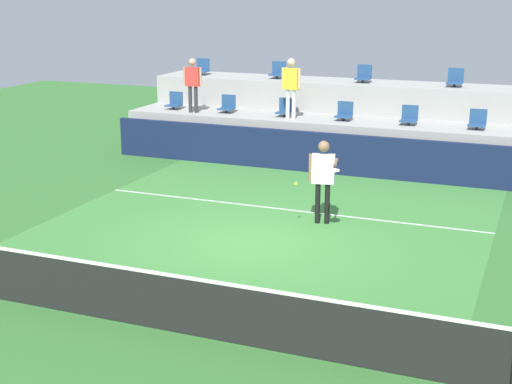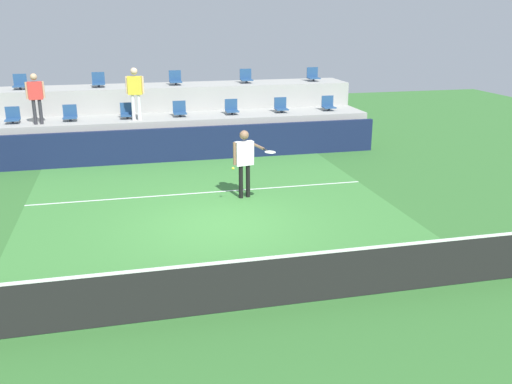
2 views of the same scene
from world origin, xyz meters
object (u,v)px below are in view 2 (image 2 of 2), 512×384
at_px(stadium_chair_upper_center, 175,79).
at_px(stadium_chair_upper_far_right, 313,75).
at_px(stadium_chair_lower_center, 180,110).
at_px(stadium_chair_lower_left, 70,114).
at_px(stadium_chair_lower_right, 281,106).
at_px(spectator_leaning_on_rail, 135,89).
at_px(tennis_ball, 233,168).
at_px(stadium_chair_lower_mid_right, 232,108).
at_px(stadium_chair_lower_far_right, 328,104).
at_px(stadium_chair_upper_left, 98,81).
at_px(stadium_chair_upper_right, 246,77).
at_px(spectator_in_grey, 36,94).
at_px(stadium_chair_upper_far_left, 20,83).
at_px(stadium_chair_lower_mid_left, 127,112).
at_px(stadium_chair_lower_far_left, 13,117).

bearing_deg(stadium_chair_upper_center, stadium_chair_upper_far_right, 0.00).
bearing_deg(stadium_chair_lower_center, stadium_chair_lower_left, 180.00).
distance_m(stadium_chair_lower_right, stadium_chair_upper_center, 4.04).
bearing_deg(stadium_chair_upper_center, spectator_leaning_on_rail, -124.92).
relative_size(stadium_chair_upper_far_right, tennis_ball, 7.65).
distance_m(stadium_chair_upper_center, tennis_ball, 7.97).
height_order(stadium_chair_lower_mid_right, stadium_chair_upper_center, stadium_chair_upper_center).
distance_m(stadium_chair_lower_far_right, stadium_chair_upper_far_right, 1.99).
bearing_deg(stadium_chair_upper_left, stadium_chair_upper_right, 0.00).
bearing_deg(spectator_in_grey, tennis_ball, -47.64).
height_order(stadium_chair_lower_mid_right, spectator_in_grey, spectator_in_grey).
relative_size(stadium_chair_lower_left, stadium_chair_upper_far_left, 1.00).
bearing_deg(stadium_chair_lower_right, stadium_chair_upper_far_right, 45.11).
xyz_separation_m(stadium_chair_lower_mid_left, stadium_chair_upper_far_right, (7.13, 1.80, 0.85)).
distance_m(stadium_chair_lower_far_left, stadium_chair_upper_far_right, 10.89).
bearing_deg(spectator_leaning_on_rail, stadium_chair_upper_far_right, 17.73).
distance_m(stadium_chair_lower_mid_left, stadium_chair_upper_right, 4.90).
distance_m(stadium_chair_upper_right, tennis_ball, 8.21).
relative_size(stadium_chair_lower_center, stadium_chair_lower_mid_right, 1.00).
height_order(stadium_chair_lower_right, spectator_leaning_on_rail, spectator_leaning_on_rail).
bearing_deg(stadium_chair_upper_right, stadium_chair_lower_mid_right, -117.13).
distance_m(stadium_chair_lower_mid_left, stadium_chair_lower_far_right, 7.11).
bearing_deg(tennis_ball, stadium_chair_lower_center, 96.09).
bearing_deg(stadium_chair_lower_center, stadium_chair_lower_mid_right, 0.00).
height_order(stadium_chair_lower_far_right, stadium_chair_upper_far_left, stadium_chair_upper_far_left).
bearing_deg(stadium_chair_lower_left, stadium_chair_upper_far_left, 133.26).
height_order(stadium_chair_lower_mid_left, spectator_leaning_on_rail, spectator_leaning_on_rail).
distance_m(stadium_chair_upper_left, stadium_chair_upper_right, 5.37).
bearing_deg(stadium_chair_upper_far_left, stadium_chair_upper_far_right, 0.00).
xyz_separation_m(stadium_chair_lower_far_left, stadium_chair_upper_far_right, (10.70, 1.80, 0.85)).
bearing_deg(stadium_chair_lower_right, stadium_chair_lower_mid_left, 180.00).
relative_size(stadium_chair_lower_far_left, spectator_leaning_on_rail, 0.31).
height_order(stadium_chair_upper_center, stadium_chair_upper_right, same).
bearing_deg(stadium_chair_upper_right, stadium_chair_upper_far_left, 180.00).
height_order(stadium_chair_lower_mid_left, stadium_chair_lower_mid_right, same).
xyz_separation_m(stadium_chair_lower_far_left, stadium_chair_lower_mid_right, (7.13, 0.00, 0.00)).
distance_m(stadium_chair_lower_center, spectator_in_grey, 4.58).
bearing_deg(tennis_ball, stadium_chair_lower_left, 124.95).
distance_m(stadium_chair_upper_right, stadium_chair_upper_far_right, 2.65).
bearing_deg(stadium_chair_lower_left, stadium_chair_lower_center, 0.00).
distance_m(stadium_chair_lower_far_left, stadium_chair_upper_far_left, 1.99).
height_order(stadium_chair_lower_left, stadium_chair_upper_far_left, stadium_chair_upper_far_left).
relative_size(stadium_chair_upper_right, spectator_leaning_on_rail, 0.31).
height_order(stadium_chair_lower_mid_left, stadium_chair_upper_far_right, stadium_chair_upper_far_right).
distance_m(stadium_chair_lower_far_left, stadium_chair_upper_right, 8.29).
height_order(stadium_chair_lower_center, stadium_chair_lower_mid_right, same).
relative_size(stadium_chair_lower_mid_left, stadium_chair_upper_far_right, 1.00).
xyz_separation_m(stadium_chair_lower_left, stadium_chair_lower_right, (7.16, 0.00, 0.00)).
bearing_deg(stadium_chair_lower_left, spectator_leaning_on_rail, -10.27).
relative_size(stadium_chair_lower_far_left, stadium_chair_lower_mid_right, 1.00).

